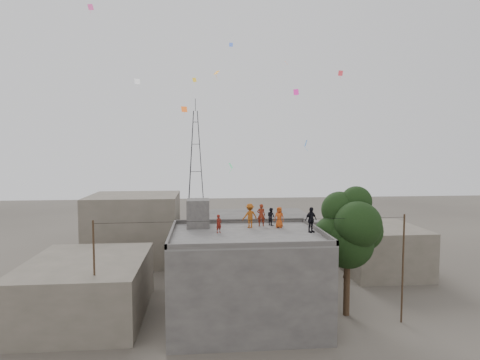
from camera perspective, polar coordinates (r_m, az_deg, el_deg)
The scene contains 18 objects.
ground at distance 28.85m, azimuth 0.83°, elevation -19.54°, with size 140.00×140.00×0.00m, color #423E37.
main_building at distance 27.76m, azimuth 0.84°, elevation -13.77°, with size 10.00×8.00×6.10m.
parapet at distance 26.94m, azimuth 0.85°, elevation -7.28°, with size 10.00×8.00×0.30m.
stair_head_box at distance 29.20m, azimuth -5.98°, elevation -4.71°, with size 1.60×1.80×2.00m, color #44413F.
neighbor_west at distance 30.95m, azimuth -20.98°, elevation -14.18°, with size 8.00×10.00×4.00m, color #5D5649.
neighbor_north at distance 41.55m, azimuth 1.53°, elevation -8.44°, with size 12.00×9.00×5.00m, color #44413F.
neighbor_northwest at distance 43.62m, azimuth -14.76°, elevation -6.62°, with size 9.00×8.00×7.00m, color #5D5649.
neighbor_east at distance 41.06m, azimuth 19.33°, elevation -9.27°, with size 7.00×8.00×4.40m, color #5D5649.
tree at distance 29.24m, azimuth 15.33°, elevation -6.81°, with size 4.90×4.60×9.10m.
utility_line at distance 26.40m, azimuth 2.24°, elevation -12.96°, with size 20.12×0.62×7.40m.
transmission_tower at distance 66.30m, azimuth -6.30°, elevation 2.04°, with size 2.97×2.97×20.01m.
person_red_adult at distance 29.34m, azimuth 3.02°, elevation -5.01°, with size 0.60×0.39×1.64m, color maroon.
person_orange_child at distance 28.90m, azimuth 5.60°, elevation -5.30°, with size 0.73×0.48×1.50m, color #C24916.
person_dark_child at distance 29.78m, azimuth 4.43°, elevation -5.20°, with size 0.63×0.49×1.30m, color black.
person_dark_adult at distance 27.54m, azimuth 10.05°, elevation -5.59°, with size 1.01×0.42×1.72m, color black.
person_orange_adult at distance 28.74m, azimuth 1.41°, elevation -5.10°, with size 1.12×0.65×1.74m, color #9B4811.
person_red_child at distance 27.06m, azimuth -3.03°, elevation -6.23°, with size 0.45×0.29×1.23m, color maroon.
kites at distance 35.30m, azimuth -0.82°, elevation 13.04°, with size 20.79×16.35×12.89m.
Camera 1 is at (-2.82, -26.24, 11.66)m, focal length 30.00 mm.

